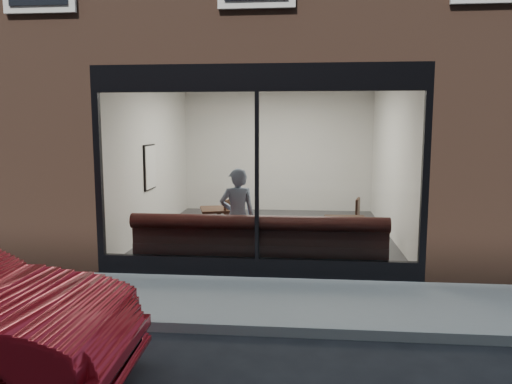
# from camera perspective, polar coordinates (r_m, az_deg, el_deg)

# --- Properties ---
(ground) EXTENTS (120.00, 120.00, 0.00)m
(ground) POSITION_cam_1_polar(r_m,az_deg,el_deg) (5.86, -1.83, -15.70)
(ground) COLOR black
(ground) RESTS_ON ground
(sidewalk_near) EXTENTS (40.00, 2.00, 0.01)m
(sidewalk_near) POSITION_cam_1_polar(r_m,az_deg,el_deg) (6.78, -0.74, -12.30)
(sidewalk_near) COLOR gray
(sidewalk_near) RESTS_ON ground
(kerb_near) EXTENTS (40.00, 0.10, 0.12)m
(kerb_near) POSITION_cam_1_polar(r_m,az_deg,el_deg) (5.79, -1.90, -15.35)
(kerb_near) COLOR gray
(kerb_near) RESTS_ON ground
(host_building_pier_left) EXTENTS (2.50, 12.00, 3.20)m
(host_building_pier_left) POSITION_cam_1_polar(r_m,az_deg,el_deg) (14.07, -12.99, 4.62)
(host_building_pier_left) COLOR brown
(host_building_pier_left) RESTS_ON ground
(host_building_pier_right) EXTENTS (2.50, 12.00, 3.20)m
(host_building_pier_right) POSITION_cam_1_polar(r_m,az_deg,el_deg) (13.69, 18.42, 4.34)
(host_building_pier_right) COLOR brown
(host_building_pier_right) RESTS_ON ground
(host_building_backfill) EXTENTS (5.00, 6.00, 3.20)m
(host_building_backfill) POSITION_cam_1_polar(r_m,az_deg,el_deg) (16.36, 3.05, 5.23)
(host_building_backfill) COLOR brown
(host_building_backfill) RESTS_ON ground
(cafe_floor) EXTENTS (6.00, 6.00, 0.00)m
(cafe_floor) POSITION_cam_1_polar(r_m,az_deg,el_deg) (10.61, 1.60, -4.80)
(cafe_floor) COLOR #2D2D30
(cafe_floor) RESTS_ON ground
(cafe_ceiling) EXTENTS (6.00, 6.00, 0.00)m
(cafe_ceiling) POSITION_cam_1_polar(r_m,az_deg,el_deg) (10.38, 1.67, 12.53)
(cafe_ceiling) COLOR white
(cafe_ceiling) RESTS_ON host_building_upper
(cafe_wall_back) EXTENTS (5.00, 0.00, 5.00)m
(cafe_wall_back) POSITION_cam_1_polar(r_m,az_deg,el_deg) (13.35, 2.50, 4.65)
(cafe_wall_back) COLOR silver
(cafe_wall_back) RESTS_ON ground
(cafe_wall_left) EXTENTS (0.00, 6.00, 6.00)m
(cafe_wall_left) POSITION_cam_1_polar(r_m,az_deg,el_deg) (10.83, -11.66, 3.76)
(cafe_wall_left) COLOR silver
(cafe_wall_left) RESTS_ON ground
(cafe_wall_right) EXTENTS (0.00, 6.00, 6.00)m
(cafe_wall_right) POSITION_cam_1_polar(r_m,az_deg,el_deg) (10.51, 15.34, 3.52)
(cafe_wall_right) COLOR silver
(cafe_wall_right) RESTS_ON ground
(storefront_kick) EXTENTS (5.00, 0.10, 0.30)m
(storefront_kick) POSITION_cam_1_polar(r_m,az_deg,el_deg) (7.72, 0.11, -8.63)
(storefront_kick) COLOR black
(storefront_kick) RESTS_ON ground
(storefront_header) EXTENTS (5.00, 0.10, 0.40)m
(storefront_header) POSITION_cam_1_polar(r_m,az_deg,el_deg) (7.44, 0.12, 12.94)
(storefront_header) COLOR black
(storefront_header) RESTS_ON host_building_upper
(storefront_mullion) EXTENTS (0.06, 0.10, 2.50)m
(storefront_mullion) POSITION_cam_1_polar(r_m,az_deg,el_deg) (7.45, 0.11, 1.76)
(storefront_mullion) COLOR black
(storefront_mullion) RESTS_ON storefront_kick
(storefront_glass) EXTENTS (4.80, 0.00, 4.80)m
(storefront_glass) POSITION_cam_1_polar(r_m,az_deg,el_deg) (7.42, 0.09, 1.73)
(storefront_glass) COLOR white
(storefront_glass) RESTS_ON storefront_kick
(banquette) EXTENTS (4.00, 0.55, 0.45)m
(banquette) POSITION_cam_1_polar(r_m,az_deg,el_deg) (8.09, 0.38, -7.32)
(banquette) COLOR #3D1916
(banquette) RESTS_ON cafe_floor
(person) EXTENTS (0.67, 0.53, 1.61)m
(person) POSITION_cam_1_polar(r_m,az_deg,el_deg) (8.31, -2.14, -2.81)
(person) COLOR #8396B4
(person) RESTS_ON cafe_floor
(cafe_table_left) EXTENTS (0.81, 0.81, 0.04)m
(cafe_table_left) POSITION_cam_1_polar(r_m,az_deg,el_deg) (9.39, -4.28, -1.99)
(cafe_table_left) COLOR #311B13
(cafe_table_left) RESTS_ON cafe_floor
(cafe_table_right) EXTENTS (0.69, 0.69, 0.04)m
(cafe_table_right) POSITION_cam_1_polar(r_m,az_deg,el_deg) (8.51, 10.23, -3.12)
(cafe_table_right) COLOR #311B13
(cafe_table_right) RESTS_ON cafe_floor
(cafe_chair_left) EXTENTS (0.57, 0.57, 0.04)m
(cafe_chair_left) POSITION_cam_1_polar(r_m,az_deg,el_deg) (9.51, -3.99, -4.94)
(cafe_chair_left) COLOR #311B13
(cafe_chair_left) RESTS_ON cafe_floor
(cafe_chair_right) EXTENTS (0.46, 0.46, 0.04)m
(cafe_chair_right) POSITION_cam_1_polar(r_m,az_deg,el_deg) (9.66, 10.33, -4.85)
(cafe_chair_right) COLOR #311B13
(cafe_chair_right) RESTS_ON cafe_floor
(wall_poster) EXTENTS (0.02, 0.65, 0.87)m
(wall_poster) POSITION_cam_1_polar(r_m,az_deg,el_deg) (10.51, -11.96, 2.80)
(wall_poster) COLOR white
(wall_poster) RESTS_ON cafe_wall_left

